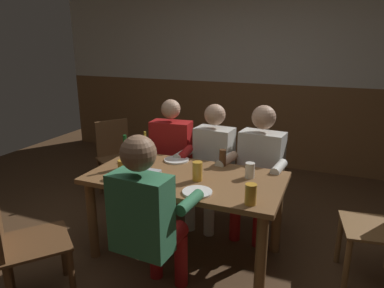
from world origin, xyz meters
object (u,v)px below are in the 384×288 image
(dining_table, at_px, (186,188))
(pint_glass_1, at_px, (145,160))
(chair_empty_near_right, at_px, (117,156))
(bottle_0, at_px, (145,148))
(pint_glass_3, at_px, (223,158))
(pint_glass_5, at_px, (250,170))
(plate_0, at_px, (197,192))
(plate_1, at_px, (176,160))
(person_1, at_px, (211,159))
(bottle_1, at_px, (126,155))
(pint_glass_0, at_px, (123,168))
(person_3, at_px, (147,214))
(pint_glass_2, at_px, (251,194))
(pint_glass_4, at_px, (197,171))
(person_2, at_px, (259,164))
(person_0, at_px, (169,154))
(chair_empty_near_left, at_px, (22,242))
(condiment_caddy, at_px, (151,173))

(dining_table, distance_m, pint_glass_1, 0.46)
(chair_empty_near_right, relative_size, bottle_0, 3.49)
(pint_glass_3, distance_m, pint_glass_5, 0.34)
(plate_0, height_order, pint_glass_3, pint_glass_3)
(plate_1, bearing_deg, person_1, 57.03)
(dining_table, distance_m, bottle_1, 0.59)
(plate_1, bearing_deg, pint_glass_0, -114.43)
(pint_glass_0, bearing_deg, person_3, -42.90)
(pint_glass_2, bearing_deg, pint_glass_3, 121.83)
(pint_glass_1, bearing_deg, pint_glass_4, -15.11)
(pint_glass_3, height_order, pint_glass_4, pint_glass_4)
(person_2, xyz_separation_m, chair_empty_near_right, (-1.72, 0.21, -0.20))
(chair_empty_near_right, distance_m, pint_glass_3, 1.59)
(chair_empty_near_right, bearing_deg, person_1, 114.53)
(person_3, relative_size, plate_0, 5.68)
(person_0, relative_size, person_2, 1.00)
(pint_glass_1, bearing_deg, bottle_0, 119.27)
(plate_0, relative_size, plate_1, 0.97)
(chair_empty_near_right, xyz_separation_m, plate_1, (1.03, -0.55, 0.26))
(chair_empty_near_left, height_order, plate_0, chair_empty_near_left)
(pint_glass_1, bearing_deg, pint_glass_2, -21.27)
(chair_empty_near_left, xyz_separation_m, pint_glass_0, (0.33, 0.75, 0.32))
(dining_table, distance_m, pint_glass_4, 0.23)
(plate_1, relative_size, pint_glass_1, 2.20)
(condiment_caddy, xyz_separation_m, pint_glass_0, (-0.21, -0.09, 0.04))
(person_0, distance_m, pint_glass_5, 1.08)
(person_3, xyz_separation_m, plate_1, (-0.23, 0.95, 0.04))
(pint_glass_1, xyz_separation_m, pint_glass_2, (1.03, -0.40, 0.02))
(condiment_caddy, height_order, plate_0, condiment_caddy)
(person_2, distance_m, chair_empty_near_right, 1.75)
(pint_glass_3, bearing_deg, condiment_caddy, -134.59)
(person_1, bearing_deg, pint_glass_2, 127.04)
(dining_table, height_order, pint_glass_1, pint_glass_1)
(pint_glass_0, bearing_deg, person_0, 90.33)
(pint_glass_0, height_order, pint_glass_2, pint_glass_2)
(person_2, bearing_deg, pint_glass_1, 37.97)
(person_0, relative_size, chair_empty_near_left, 1.38)
(person_1, xyz_separation_m, chair_empty_near_right, (-1.25, 0.21, -0.18))
(condiment_caddy, bearing_deg, plate_0, -18.99)
(pint_glass_3, bearing_deg, bottle_0, -174.95)
(chair_empty_near_left, distance_m, plate_1, 1.41)
(bottle_1, relative_size, pint_glass_0, 2.11)
(person_1, xyz_separation_m, person_2, (0.47, 0.00, 0.02))
(chair_empty_near_right, height_order, pint_glass_0, chair_empty_near_right)
(person_0, distance_m, plate_1, 0.42)
(person_1, relative_size, pint_glass_5, 9.62)
(pint_glass_5, bearing_deg, pint_glass_2, -75.84)
(dining_table, xyz_separation_m, pint_glass_5, (0.49, 0.15, 0.17))
(person_1, height_order, chair_empty_near_left, person_1)
(dining_table, height_order, bottle_1, bottle_1)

